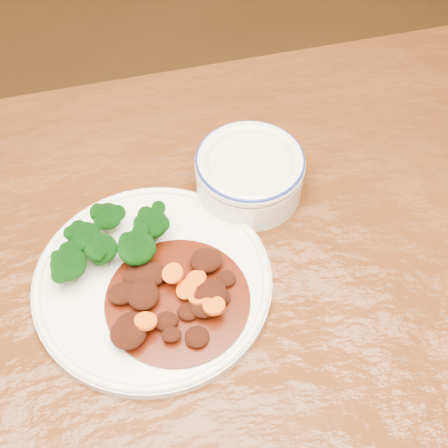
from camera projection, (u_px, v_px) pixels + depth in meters
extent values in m
cube|color=#4E230D|center=(209.00, 356.00, 0.68)|extent=(1.56, 1.00, 0.04)
cylinder|color=white|center=(153.00, 282.00, 0.70)|extent=(0.27, 0.27, 0.01)
torus|color=white|center=(152.00, 280.00, 0.70)|extent=(0.27, 0.27, 0.01)
cylinder|color=olive|center=(104.00, 258.00, 0.71)|extent=(0.01, 0.01, 0.02)
ellipsoid|color=black|center=(101.00, 248.00, 0.69)|extent=(0.04, 0.04, 0.03)
cylinder|color=olive|center=(110.00, 226.00, 0.73)|extent=(0.01, 0.01, 0.02)
ellipsoid|color=black|center=(108.00, 216.00, 0.72)|extent=(0.03, 0.03, 0.03)
cylinder|color=olive|center=(88.00, 247.00, 0.71)|extent=(0.01, 0.01, 0.02)
ellipsoid|color=black|center=(85.00, 237.00, 0.70)|extent=(0.04, 0.04, 0.03)
cylinder|color=olive|center=(153.00, 234.00, 0.73)|extent=(0.01, 0.01, 0.02)
ellipsoid|color=black|center=(151.00, 223.00, 0.71)|extent=(0.04, 0.04, 0.03)
cylinder|color=olive|center=(139.00, 259.00, 0.71)|extent=(0.01, 0.01, 0.02)
ellipsoid|color=black|center=(137.00, 248.00, 0.69)|extent=(0.04, 0.04, 0.03)
cylinder|color=olive|center=(72.00, 274.00, 0.69)|extent=(0.01, 0.01, 0.02)
ellipsoid|color=black|center=(68.00, 264.00, 0.68)|extent=(0.04, 0.04, 0.03)
cylinder|color=#431207|center=(178.00, 300.00, 0.68)|extent=(0.16, 0.16, 0.00)
ellipsoid|color=black|center=(135.00, 276.00, 0.69)|extent=(0.03, 0.02, 0.01)
ellipsoid|color=black|center=(171.00, 335.00, 0.64)|extent=(0.02, 0.02, 0.01)
ellipsoid|color=black|center=(138.00, 273.00, 0.69)|extent=(0.02, 0.03, 0.01)
ellipsoid|color=black|center=(150.00, 275.00, 0.69)|extent=(0.04, 0.03, 0.02)
ellipsoid|color=black|center=(131.00, 326.00, 0.65)|extent=(0.04, 0.03, 0.02)
ellipsoid|color=black|center=(197.00, 337.00, 0.65)|extent=(0.03, 0.03, 0.01)
ellipsoid|color=black|center=(221.00, 296.00, 0.67)|extent=(0.02, 0.02, 0.01)
ellipsoid|color=black|center=(127.00, 332.00, 0.65)|extent=(0.03, 0.03, 0.02)
ellipsoid|color=black|center=(122.00, 293.00, 0.67)|extent=(0.03, 0.03, 0.02)
ellipsoid|color=black|center=(206.00, 260.00, 0.70)|extent=(0.04, 0.03, 0.02)
ellipsoid|color=black|center=(226.00, 278.00, 0.69)|extent=(0.02, 0.02, 0.01)
ellipsoid|color=black|center=(143.00, 295.00, 0.67)|extent=(0.04, 0.04, 0.02)
ellipsoid|color=black|center=(166.00, 321.00, 0.66)|extent=(0.03, 0.02, 0.01)
ellipsoid|color=black|center=(189.00, 312.00, 0.66)|extent=(0.02, 0.02, 0.01)
ellipsoid|color=black|center=(204.00, 304.00, 0.66)|extent=(0.03, 0.03, 0.02)
ellipsoid|color=black|center=(128.00, 333.00, 0.64)|extent=(0.04, 0.04, 0.02)
ellipsoid|color=black|center=(211.00, 294.00, 0.67)|extent=(0.04, 0.04, 0.02)
cylinder|color=#D44C0B|center=(173.00, 273.00, 0.68)|extent=(0.03, 0.03, 0.01)
cylinder|color=#D44C0B|center=(199.00, 297.00, 0.66)|extent=(0.03, 0.03, 0.01)
cylinder|color=#D44C0B|center=(196.00, 279.00, 0.68)|extent=(0.03, 0.03, 0.02)
cylinder|color=#D44C0B|center=(187.00, 289.00, 0.67)|extent=(0.03, 0.03, 0.02)
cylinder|color=#D44C0B|center=(146.00, 321.00, 0.64)|extent=(0.03, 0.03, 0.01)
cylinder|color=#D44C0B|center=(142.00, 300.00, 0.67)|extent=(0.03, 0.02, 0.01)
cylinder|color=#D44C0B|center=(214.00, 306.00, 0.65)|extent=(0.03, 0.03, 0.01)
cylinder|color=silver|center=(249.00, 179.00, 0.77)|extent=(0.13, 0.13, 0.04)
cylinder|color=beige|center=(250.00, 165.00, 0.75)|extent=(0.10, 0.10, 0.01)
torus|color=silver|center=(250.00, 163.00, 0.75)|extent=(0.13, 0.13, 0.02)
torus|color=navy|center=(250.00, 160.00, 0.75)|extent=(0.13, 0.13, 0.01)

